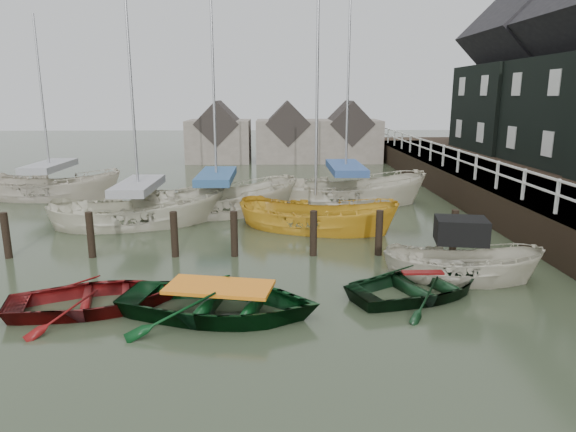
{
  "coord_description": "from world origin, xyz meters",
  "views": [
    {
      "loc": [
        0.03,
        -11.98,
        4.79
      ],
      "look_at": [
        0.41,
        2.35,
        1.4
      ],
      "focal_mm": 32.0,
      "sensor_mm": 36.0,
      "label": 1
    }
  ],
  "objects_px": {
    "rowboat_green": "(220,315)",
    "sailboat_d": "(345,202)",
    "rowboat_dkgreen": "(421,295)",
    "sailboat_c": "(315,229)",
    "rowboat_red": "(98,308)",
    "sailboat_b": "(218,213)",
    "sailboat_e": "(53,197)",
    "motorboat": "(460,276)",
    "sailboat_a": "(141,223)"
  },
  "relations": [
    {
      "from": "rowboat_green",
      "to": "sailboat_d",
      "type": "distance_m",
      "value": 12.68
    },
    {
      "from": "rowboat_dkgreen",
      "to": "sailboat_c",
      "type": "relative_size",
      "value": 0.37
    },
    {
      "from": "rowboat_red",
      "to": "sailboat_d",
      "type": "xyz_separation_m",
      "value": [
        7.26,
        11.44,
        0.06
      ]
    },
    {
      "from": "rowboat_green",
      "to": "rowboat_dkgreen",
      "type": "relative_size",
      "value": 1.18
    },
    {
      "from": "sailboat_b",
      "to": "sailboat_c",
      "type": "relative_size",
      "value": 1.19
    },
    {
      "from": "sailboat_d",
      "to": "sailboat_e",
      "type": "bearing_deg",
      "value": 85.35
    },
    {
      "from": "motorboat",
      "to": "sailboat_a",
      "type": "bearing_deg",
      "value": 68.64
    },
    {
      "from": "rowboat_red",
      "to": "motorboat",
      "type": "xyz_separation_m",
      "value": [
        8.99,
        1.61,
        0.11
      ]
    },
    {
      "from": "motorboat",
      "to": "sailboat_e",
      "type": "bearing_deg",
      "value": 64.05
    },
    {
      "from": "rowboat_dkgreen",
      "to": "sailboat_d",
      "type": "xyz_separation_m",
      "value": [
        -0.42,
        10.84,
        0.06
      ]
    },
    {
      "from": "motorboat",
      "to": "sailboat_c",
      "type": "relative_size",
      "value": 0.42
    },
    {
      "from": "rowboat_green",
      "to": "sailboat_c",
      "type": "bearing_deg",
      "value": -8.95
    },
    {
      "from": "rowboat_dkgreen",
      "to": "sailboat_b",
      "type": "xyz_separation_m",
      "value": [
        -5.94,
        8.95,
        0.06
      ]
    },
    {
      "from": "sailboat_c",
      "to": "rowboat_green",
      "type": "bearing_deg",
      "value": -178.87
    },
    {
      "from": "rowboat_dkgreen",
      "to": "sailboat_c",
      "type": "xyz_separation_m",
      "value": [
        -2.11,
        6.37,
        0.01
      ]
    },
    {
      "from": "rowboat_dkgreen",
      "to": "sailboat_e",
      "type": "height_order",
      "value": "sailboat_e"
    },
    {
      "from": "rowboat_green",
      "to": "motorboat",
      "type": "relative_size",
      "value": 1.04
    },
    {
      "from": "rowboat_green",
      "to": "sailboat_a",
      "type": "xyz_separation_m",
      "value": [
        -3.85,
        8.29,
        0.06
      ]
    },
    {
      "from": "sailboat_c",
      "to": "sailboat_a",
      "type": "bearing_deg",
      "value": 103.66
    },
    {
      "from": "rowboat_red",
      "to": "sailboat_e",
      "type": "relative_size",
      "value": 0.4
    },
    {
      "from": "sailboat_e",
      "to": "rowboat_green",
      "type": "bearing_deg",
      "value": -141.9
    },
    {
      "from": "motorboat",
      "to": "rowboat_red",
      "type": "bearing_deg",
      "value": 110.75
    },
    {
      "from": "motorboat",
      "to": "sailboat_a",
      "type": "height_order",
      "value": "sailboat_a"
    },
    {
      "from": "motorboat",
      "to": "sailboat_e",
      "type": "height_order",
      "value": "sailboat_e"
    },
    {
      "from": "rowboat_red",
      "to": "sailboat_d",
      "type": "distance_m",
      "value": 13.55
    },
    {
      "from": "sailboat_e",
      "to": "sailboat_b",
      "type": "bearing_deg",
      "value": -109.59
    },
    {
      "from": "rowboat_green",
      "to": "motorboat",
      "type": "bearing_deg",
      "value": -60.28
    },
    {
      "from": "sailboat_b",
      "to": "sailboat_d",
      "type": "distance_m",
      "value": 5.84
    },
    {
      "from": "rowboat_red",
      "to": "motorboat",
      "type": "bearing_deg",
      "value": -95.05
    },
    {
      "from": "motorboat",
      "to": "rowboat_dkgreen",
      "type": "bearing_deg",
      "value": 138.15
    },
    {
      "from": "rowboat_dkgreen",
      "to": "sailboat_b",
      "type": "relative_size",
      "value": 0.31
    },
    {
      "from": "rowboat_red",
      "to": "sailboat_b",
      "type": "height_order",
      "value": "sailboat_b"
    },
    {
      "from": "rowboat_green",
      "to": "rowboat_dkgreen",
      "type": "xyz_separation_m",
      "value": [
        4.82,
        1.06,
        0.0
      ]
    },
    {
      "from": "rowboat_green",
      "to": "sailboat_a",
      "type": "height_order",
      "value": "sailboat_a"
    },
    {
      "from": "sailboat_e",
      "to": "sailboat_a",
      "type": "bearing_deg",
      "value": -130.17
    },
    {
      "from": "rowboat_red",
      "to": "sailboat_a",
      "type": "height_order",
      "value": "sailboat_a"
    },
    {
      "from": "sailboat_a",
      "to": "rowboat_green",
      "type": "bearing_deg",
      "value": -170.08
    },
    {
      "from": "rowboat_green",
      "to": "sailboat_c",
      "type": "distance_m",
      "value": 7.9
    },
    {
      "from": "motorboat",
      "to": "sailboat_e",
      "type": "distance_m",
      "value": 19.21
    },
    {
      "from": "sailboat_a",
      "to": "sailboat_c",
      "type": "relative_size",
      "value": 1.17
    },
    {
      "from": "sailboat_b",
      "to": "sailboat_d",
      "type": "bearing_deg",
      "value": -87.08
    },
    {
      "from": "rowboat_red",
      "to": "sailboat_b",
      "type": "xyz_separation_m",
      "value": [
        1.73,
        9.56,
        0.06
      ]
    },
    {
      "from": "sailboat_b",
      "to": "rowboat_green",
      "type": "bearing_deg",
      "value": 170.55
    },
    {
      "from": "sailboat_b",
      "to": "sailboat_a",
      "type": "bearing_deg",
      "value": 106.46
    },
    {
      "from": "motorboat",
      "to": "sailboat_c",
      "type": "bearing_deg",
      "value": 43.14
    },
    {
      "from": "rowboat_red",
      "to": "sailboat_a",
      "type": "relative_size",
      "value": 0.32
    },
    {
      "from": "rowboat_green",
      "to": "sailboat_e",
      "type": "height_order",
      "value": "sailboat_e"
    },
    {
      "from": "motorboat",
      "to": "sailboat_d",
      "type": "height_order",
      "value": "sailboat_d"
    },
    {
      "from": "sailboat_a",
      "to": "sailboat_b",
      "type": "height_order",
      "value": "sailboat_b"
    },
    {
      "from": "rowboat_red",
      "to": "sailboat_b",
      "type": "distance_m",
      "value": 9.71
    }
  ]
}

